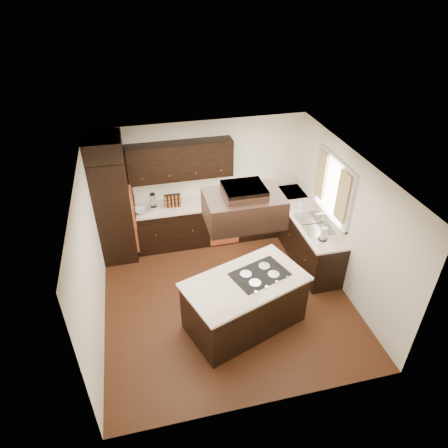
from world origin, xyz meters
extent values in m
cube|color=#5A2F18|center=(0.00, 0.00, -0.01)|extent=(4.20, 4.20, 0.02)
cube|color=silver|center=(0.00, 0.00, 2.51)|extent=(4.20, 4.20, 0.02)
cube|color=white|center=(0.00, 2.11, 1.25)|extent=(4.20, 0.02, 2.50)
cube|color=white|center=(0.00, -2.11, 1.25)|extent=(4.20, 0.02, 2.50)
cube|color=white|center=(-2.11, 0.00, 1.25)|extent=(0.02, 4.20, 2.50)
cube|color=white|center=(2.11, 0.00, 1.25)|extent=(0.02, 4.20, 2.50)
cube|color=black|center=(-1.78, 1.71, 1.06)|extent=(0.65, 0.75, 2.12)
cube|color=#D15F36|center=(-1.43, 1.71, 1.12)|extent=(0.05, 0.62, 0.78)
cube|color=black|center=(0.03, 1.80, 0.44)|extent=(2.93, 0.60, 0.88)
cube|color=black|center=(1.80, 0.90, 0.44)|extent=(0.60, 2.40, 0.88)
cube|color=#FFE1CB|center=(0.03, 1.79, 0.90)|extent=(2.93, 0.63, 0.04)
cube|color=#FFE1CB|center=(1.79, 0.90, 0.90)|extent=(0.63, 2.40, 0.04)
cube|color=black|center=(-0.43, 1.93, 1.81)|extent=(2.00, 0.34, 0.72)
cube|color=#D15F36|center=(0.33, 1.50, 0.40)|extent=(0.60, 0.05, 0.72)
cube|color=silver|center=(2.07, 0.55, 1.65)|extent=(0.06, 1.32, 1.12)
cube|color=white|center=(2.10, 0.55, 1.65)|extent=(0.00, 1.20, 1.00)
cube|color=#FFF4BD|center=(2.01, 0.13, 1.70)|extent=(0.02, 0.34, 0.90)
cube|color=#FFF4BD|center=(2.01, 0.97, 1.70)|extent=(0.02, 0.34, 0.90)
cube|color=silver|center=(1.80, 0.55, 0.92)|extent=(0.52, 0.84, 0.01)
cube|color=black|center=(0.14, -0.66, 0.44)|extent=(2.01, 1.51, 0.88)
cube|color=#FFE1CB|center=(0.14, -0.66, 0.90)|extent=(2.09, 1.60, 0.04)
cube|color=black|center=(0.39, -0.57, 0.93)|extent=(0.98, 0.81, 0.01)
cube|color=black|center=(0.10, -0.55, 2.16)|extent=(1.05, 0.72, 0.42)
cube|color=black|center=(0.10, -0.55, 2.44)|extent=(0.55, 0.50, 0.13)
cylinder|color=silver|center=(-1.03, 1.69, 0.97)|extent=(0.15, 0.15, 0.10)
cone|color=silver|center=(-1.03, 1.69, 1.15)|extent=(0.13, 0.13, 0.26)
cube|color=black|center=(-0.66, 1.77, 1.05)|extent=(0.32, 0.08, 0.27)
imported|color=silver|center=(-1.26, 1.71, 0.96)|extent=(0.33, 0.33, 0.07)
imported|color=silver|center=(1.71, 1.09, 1.02)|extent=(0.11, 0.11, 0.20)
cylinder|color=silver|center=(1.74, 0.06, 1.04)|extent=(0.12, 0.12, 0.25)
camera|label=1|loc=(-1.24, -5.02, 5.01)|focal=32.00mm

